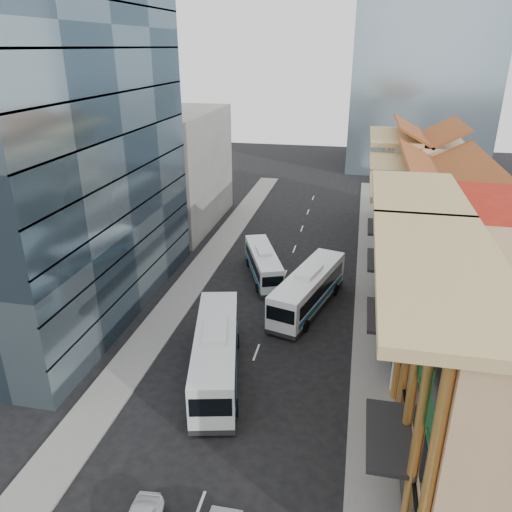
% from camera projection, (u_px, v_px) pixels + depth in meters
% --- Properties ---
extents(sidewalk_right, '(3.00, 90.00, 0.15)m').
position_uv_depth(sidewalk_right, '(372.00, 317.00, 41.91)').
color(sidewalk_right, slate).
rests_on(sidewalk_right, ground).
extents(sidewalk_left, '(3.00, 90.00, 0.15)m').
position_uv_depth(sidewalk_left, '(180.00, 298.00, 45.11)').
color(sidewalk_left, slate).
rests_on(sidewalk_left, ground).
extents(shophouse_tan, '(8.00, 14.00, 12.00)m').
position_uv_depth(shophouse_tan, '(506.00, 397.00, 23.24)').
color(shophouse_tan, tan).
rests_on(shophouse_tan, ground).
extents(shophouse_red, '(8.00, 10.00, 12.00)m').
position_uv_depth(shophouse_red, '(463.00, 285.00, 34.06)').
color(shophouse_red, '#A72012').
rests_on(shophouse_red, ground).
extents(shophouse_cream_near, '(8.00, 9.00, 10.00)m').
position_uv_depth(shophouse_cream_near, '(442.00, 248.00, 43.02)').
color(shophouse_cream_near, beige).
rests_on(shophouse_cream_near, ground).
extents(shophouse_cream_mid, '(8.00, 9.00, 10.00)m').
position_uv_depth(shophouse_cream_mid, '(430.00, 216.00, 51.13)').
color(shophouse_cream_mid, beige).
rests_on(shophouse_cream_mid, ground).
extents(shophouse_cream_far, '(8.00, 12.00, 11.00)m').
position_uv_depth(shophouse_cream_far, '(421.00, 186.00, 60.41)').
color(shophouse_cream_far, beige).
rests_on(shophouse_cream_far, ground).
extents(office_tower, '(12.00, 26.00, 30.00)m').
position_uv_depth(office_tower, '(50.00, 132.00, 38.21)').
color(office_tower, '#364956').
rests_on(office_tower, ground).
extents(office_block_far, '(10.00, 18.00, 14.00)m').
position_uv_depth(office_block_far, '(175.00, 169.00, 61.88)').
color(office_block_far, gray).
rests_on(office_block_far, ground).
extents(bus_left_near, '(5.51, 12.42, 3.88)m').
position_uv_depth(bus_left_near, '(216.00, 353.00, 33.77)').
color(bus_left_near, silver).
rests_on(bus_left_near, ground).
extents(bus_left_far, '(5.55, 9.72, 3.07)m').
position_uv_depth(bus_left_far, '(263.00, 263.00, 48.68)').
color(bus_left_far, silver).
rests_on(bus_left_far, ground).
extents(bus_right, '(5.72, 11.89, 3.72)m').
position_uv_depth(bus_right, '(308.00, 289.00, 42.81)').
color(bus_right, white).
rests_on(bus_right, ground).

